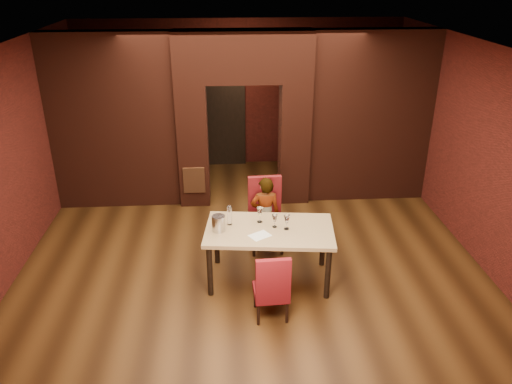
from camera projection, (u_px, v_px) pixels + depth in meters
floor at (250, 252)px, 8.02m from camera, size 8.00×8.00×0.00m
ceiling at (249, 48)px, 6.68m from camera, size 7.00×8.00×0.04m
wall_back at (240, 94)px, 10.98m from camera, size 7.00×0.04×3.20m
wall_front at (279, 350)px, 3.73m from camera, size 7.00×0.04×3.20m
wall_left at (6, 165)px, 7.14m from camera, size 0.04×8.00×3.20m
wall_right at (480, 154)px, 7.56m from camera, size 0.04×8.00×3.20m
pillar_left at (193, 145)px, 9.30m from camera, size 0.55×0.55×2.30m
pillar_right at (294, 142)px, 9.41m from camera, size 0.55×0.55×2.30m
lintel at (243, 56)px, 8.68m from camera, size 2.45×0.55×0.90m
wing_wall_left at (114, 123)px, 9.02m from camera, size 2.28×0.35×3.20m
wing_wall_right at (370, 118)px, 9.31m from camera, size 2.28×0.35×3.20m
vent_panel at (194, 180)px, 9.28m from camera, size 0.40×0.03×0.50m
rear_door at (222, 120)px, 11.13m from camera, size 0.90×0.08×2.10m
rear_door_frame at (222, 120)px, 11.09m from camera, size 1.02×0.04×2.22m
dining_table at (269, 254)px, 7.17m from camera, size 1.89×1.20×0.84m
chair_far at (266, 216)px, 7.90m from camera, size 0.56×0.56×1.17m
chair_near at (271, 284)px, 6.40m from camera, size 0.46×0.46×0.97m
person_seated at (265, 215)px, 7.82m from camera, size 0.46×0.30×1.27m
wine_glass_a at (260, 215)px, 7.13m from camera, size 0.09×0.09×0.23m
wine_glass_b at (275, 221)px, 7.00m from camera, size 0.08×0.08×0.20m
wine_glass_c at (287, 222)px, 6.94m from camera, size 0.09×0.09×0.22m
tasting_sheet at (260, 236)px, 6.82m from camera, size 0.34×0.32×0.00m
wine_bucket at (219, 223)px, 6.90m from camera, size 0.19×0.19×0.23m
water_bottle at (230, 215)px, 7.05m from camera, size 0.07×0.07×0.30m
potted_plant at (312, 230)px, 8.21m from camera, size 0.43×0.37×0.47m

